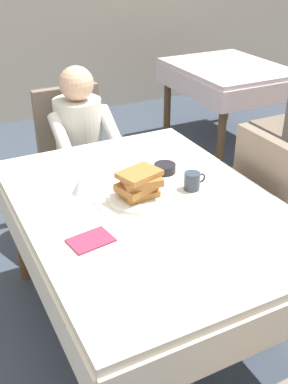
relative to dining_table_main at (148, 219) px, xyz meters
The scene contains 15 objects.
ground_plane 0.65m from the dining_table_main, ahead, with size 14.00×14.00×0.00m, color #3D4756.
dining_table_main is the anchor object (origin of this frame).
chair_diner 1.18m from the dining_table_main, 87.65° to the left, with size 0.44×0.45×0.93m.
diner_person 1.02m from the dining_table_main, 87.29° to the left, with size 0.40×0.43×1.12m.
chair_right_side 0.78m from the dining_table_main, ahead, with size 0.45×0.44×0.93m.
plate_breakfast 0.12m from the dining_table_main, 112.96° to the left, with size 0.28×0.28×0.02m, color white.
breakfast_stack 0.18m from the dining_table_main, 113.13° to the left, with size 0.21×0.18×0.13m.
cup_coffee 0.28m from the dining_table_main, ahead, with size 0.11×0.08×0.08m.
bowl_butter 0.34m from the dining_table_main, 47.22° to the left, with size 0.11×0.11×0.04m, color black.
syrup_pitcher 0.35m from the dining_table_main, 137.29° to the left, with size 0.08×0.08×0.07m.
fork_left_of_plate 0.24m from the dining_table_main, behind, with size 0.18×0.01×0.01m, color silver.
knife_right_of_plate 0.19m from the dining_table_main, 12.55° to the left, with size 0.20×0.01×0.01m, color silver.
spoon_near_edge 0.31m from the dining_table_main, 90.97° to the right, with size 0.15×0.01×0.01m, color silver.
napkin_folded 0.39m from the dining_table_main, 154.35° to the right, with size 0.17×0.12×0.01m, color #8C2D4C.
background_table_far 2.60m from the dining_table_main, 46.06° to the left, with size 0.92×1.12×0.74m.
Camera 1 is at (-0.83, -1.60, 1.80)m, focal length 43.46 mm.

